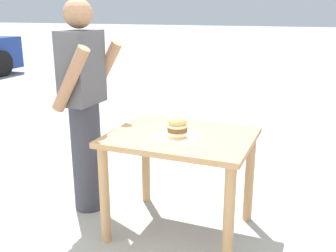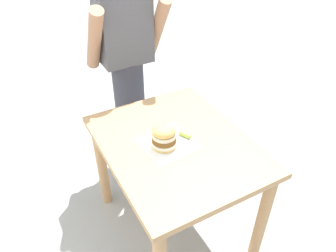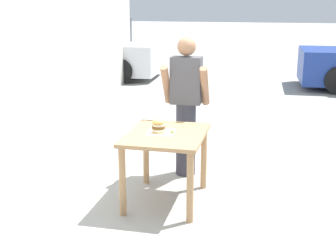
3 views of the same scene
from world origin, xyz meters
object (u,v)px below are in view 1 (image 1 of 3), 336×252
sandwich (177,127)px  pickle_spear (182,129)px  diner_across_table (84,105)px  patio_table (181,152)px

sandwich → pickle_spear: sandwich is taller
sandwich → diner_across_table: diner_across_table is taller
diner_across_table → pickle_spear: bearing=-89.3°
patio_table → diner_across_table: 0.87m
pickle_spear → sandwich: bearing=-174.2°
sandwich → pickle_spear: bearing=5.8°
patio_table → pickle_spear: bearing=13.1°
diner_across_table → sandwich: bearing=-99.2°
patio_table → pickle_spear: (0.07, 0.02, 0.15)m
diner_across_table → patio_table: bearing=-93.8°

